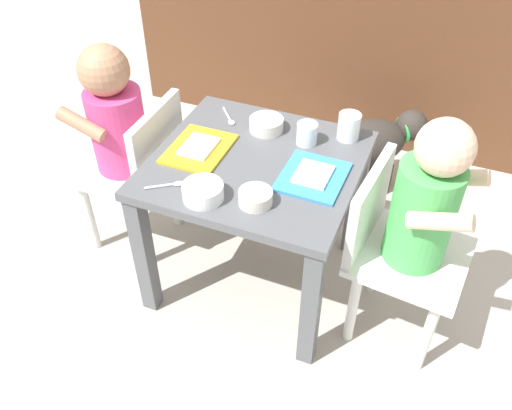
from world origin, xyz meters
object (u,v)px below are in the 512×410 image
(food_tray_right, at_px, (313,176))
(spoon_by_left_tray, at_px, (168,185))
(dining_table, at_px, (256,185))
(veggie_bowl_far, at_px, (203,191))
(dog, at_px, (369,143))
(food_tray_left, at_px, (199,148))
(seated_child_right, at_px, (417,214))
(cereal_bowl_left_side, at_px, (266,124))
(seated_child_left, at_px, (121,128))
(water_cup_left, at_px, (349,128))
(water_cup_right, at_px, (307,135))
(veggie_bowl_near, at_px, (255,197))
(spoon_by_right_tray, at_px, (229,118))

(food_tray_right, distance_m, spoon_by_left_tray, 0.36)
(dining_table, relative_size, veggie_bowl_far, 5.38)
(dog, height_order, food_tray_left, food_tray_left)
(seated_child_right, height_order, cereal_bowl_left_side, seated_child_right)
(seated_child_left, bearing_deg, dining_table, -2.09)
(water_cup_left, bearing_deg, food_tray_left, -149.67)
(cereal_bowl_left_side, bearing_deg, spoon_by_left_tray, -112.10)
(water_cup_right, height_order, veggie_bowl_near, water_cup_right)
(water_cup_right, relative_size, veggie_bowl_far, 0.60)
(veggie_bowl_far, relative_size, spoon_by_right_tray, 1.20)
(dog, relative_size, spoon_by_right_tray, 4.51)
(water_cup_right, relative_size, spoon_by_left_tray, 0.68)
(seated_child_right, height_order, spoon_by_left_tray, seated_child_right)
(seated_child_right, xyz_separation_m, water_cup_left, (-0.23, 0.23, 0.05))
(veggie_bowl_near, bearing_deg, cereal_bowl_left_side, 106.70)
(water_cup_left, bearing_deg, food_tray_right, -99.42)
(food_tray_left, xyz_separation_m, water_cup_left, (0.36, 0.21, 0.03))
(water_cup_left, bearing_deg, cereal_bowl_left_side, -167.94)
(dining_table, bearing_deg, food_tray_left, -175.09)
(seated_child_right, distance_m, spoon_by_right_tray, 0.61)
(seated_child_left, xyz_separation_m, seated_child_right, (0.86, -0.05, 0.00))
(food_tray_right, height_order, veggie_bowl_far, veggie_bowl_far)
(water_cup_left, bearing_deg, seated_child_left, -164.04)
(dog, bearing_deg, food_tray_right, -94.42)
(dining_table, distance_m, spoon_by_left_tray, 0.26)
(seated_child_left, xyz_separation_m, water_cup_left, (0.63, 0.18, 0.05))
(seated_child_right, distance_m, food_tray_right, 0.27)
(cereal_bowl_left_side, xyz_separation_m, spoon_by_left_tray, (-0.13, -0.33, -0.02))
(veggie_bowl_far, bearing_deg, food_tray_left, 119.83)
(cereal_bowl_left_side, bearing_deg, seated_child_right, -21.50)
(dog, xyz_separation_m, spoon_by_left_tray, (-0.37, -0.74, 0.25))
(veggie_bowl_far, bearing_deg, water_cup_right, 63.67)
(spoon_by_left_tray, distance_m, spoon_by_right_tray, 0.34)
(food_tray_left, relative_size, spoon_by_left_tray, 2.20)
(seated_child_right, distance_m, veggie_bowl_near, 0.39)
(veggie_bowl_near, bearing_deg, water_cup_left, 69.54)
(seated_child_left, bearing_deg, veggie_bowl_near, -19.49)
(seated_child_right, relative_size, water_cup_left, 9.28)
(dining_table, relative_size, water_cup_right, 8.95)
(food_tray_left, distance_m, food_tray_right, 0.32)
(seated_child_right, distance_m, veggie_bowl_far, 0.52)
(water_cup_left, xyz_separation_m, spoon_by_right_tray, (-0.35, -0.03, -0.03))
(cereal_bowl_left_side, bearing_deg, water_cup_right, -8.79)
(veggie_bowl_far, xyz_separation_m, veggie_bowl_near, (0.12, 0.03, -0.00))
(seated_child_right, xyz_separation_m, cereal_bowl_left_side, (-0.46, 0.18, 0.03))
(cereal_bowl_left_side, height_order, spoon_by_right_tray, cereal_bowl_left_side)
(food_tray_right, relative_size, water_cup_left, 2.46)
(veggie_bowl_near, height_order, cereal_bowl_left_side, cereal_bowl_left_side)
(dog, distance_m, food_tray_right, 0.63)
(water_cup_left, distance_m, water_cup_right, 0.12)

